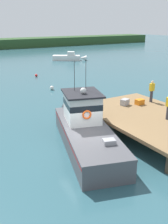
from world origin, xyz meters
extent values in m
plane|color=#2D5660|center=(0.00, 0.00, 0.00)|extent=(200.00, 200.00, 0.00)
cylinder|color=#4C3D2D|center=(2.20, 4.10, 0.50)|extent=(0.36, 0.36, 1.00)
cylinder|color=#4C3D2D|center=(7.40, 4.10, 0.50)|extent=(0.36, 0.36, 1.00)
cube|color=olive|center=(4.80, 0.00, 1.10)|extent=(6.00, 9.00, 0.20)
cube|color=#4C4C51|center=(0.20, 0.20, 0.55)|extent=(4.76, 8.38, 1.10)
cone|color=#4C4C51|center=(1.65, 4.88, 0.55)|extent=(1.58, 2.05, 1.10)
cube|color=#A31919|center=(0.20, 0.20, 1.00)|extent=(4.73, 8.23, 0.12)
cube|color=#4C4C51|center=(0.20, 0.20, 1.16)|extent=(4.80, 8.39, 0.12)
cube|color=silver|center=(0.56, 1.35, 2.00)|extent=(2.47, 2.66, 1.80)
cube|color=black|center=(0.56, 1.35, 2.31)|extent=(2.49, 2.69, 0.36)
cube|color=#232328|center=(0.56, 1.35, 2.95)|extent=(2.79, 3.02, 0.10)
sphere|color=white|center=(0.47, 1.06, 3.18)|extent=(0.36, 0.36, 0.36)
cylinder|color=black|center=(0.37, 1.93, 3.90)|extent=(0.03, 0.03, 1.80)
cylinder|color=black|center=(1.04, 1.72, 3.90)|extent=(0.03, 0.03, 1.80)
cube|color=#939399|center=(0.07, -2.06, 1.28)|extent=(0.70, 0.60, 0.36)
torus|color=orange|center=(-1.01, -2.35, 1.16)|extent=(0.70, 0.70, 0.12)
torus|color=#EA5119|center=(0.22, 0.26, 2.00)|extent=(0.55, 0.26, 0.54)
cube|color=#9E9EA3|center=(4.83, 2.48, 1.42)|extent=(0.71, 0.61, 0.45)
cube|color=orange|center=(5.84, 2.02, 1.39)|extent=(0.61, 0.46, 0.38)
cylinder|color=#383842|center=(7.01, 2.06, 1.63)|extent=(0.22, 0.22, 0.86)
cube|color=gold|center=(7.01, 2.06, 2.34)|extent=(0.36, 0.22, 0.56)
sphere|color=beige|center=(7.01, 2.06, 2.73)|extent=(0.20, 0.20, 0.20)
cylinder|color=#383842|center=(5.23, -1.14, 1.63)|extent=(0.22, 0.22, 0.86)
cube|color=white|center=(15.48, 32.28, 0.46)|extent=(5.09, 4.14, 0.92)
cone|color=white|center=(18.10, 30.53, 0.46)|extent=(1.56, 1.46, 0.92)
cube|color=silver|center=(16.21, 31.79, 1.26)|extent=(1.76, 1.77, 0.69)
sphere|color=silver|center=(4.00, 13.48, 0.22)|extent=(0.44, 0.44, 0.44)
sphere|color=red|center=(5.10, 20.90, 0.18)|extent=(0.36, 0.36, 0.36)
camera|label=1|loc=(-6.95, -11.30, 6.96)|focal=41.45mm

